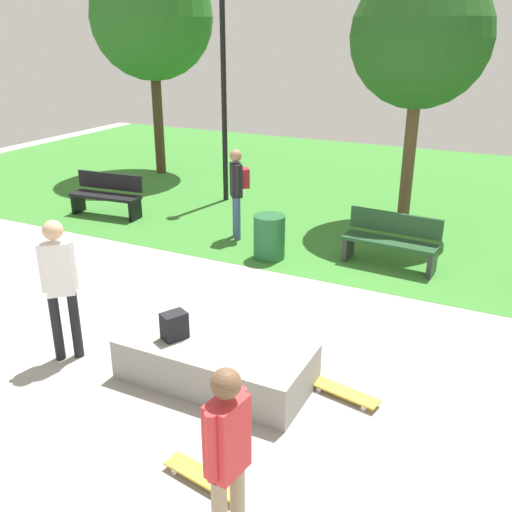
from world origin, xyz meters
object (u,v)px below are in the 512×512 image
object	(u,v)px
skater_performing_trick	(227,453)
park_bench_far_right	(107,194)
concrete_ledge	(216,362)
lamp_post	(223,74)
skateboard_spare	(344,392)
pedestrian_with_backpack	(237,186)
skateboard_by_ledge	(203,476)
tree_broad_elm	(421,38)
skater_watching	(60,280)
park_bench_near_path	(391,239)
backpack_on_ledge	(174,326)
trash_bin	(269,237)
tree_tall_oak	(152,18)

from	to	relation	value
skater_performing_trick	park_bench_far_right	world-z (taller)	skater_performing_trick
skater_performing_trick	concrete_ledge	bearing A→B (deg)	122.62
skater_performing_trick	lamp_post	bearing A→B (deg)	119.36
skateboard_spare	pedestrian_with_backpack	bearing A→B (deg)	130.80
lamp_post	pedestrian_with_backpack	distance (m)	3.24
concrete_ledge	skateboard_by_ledge	world-z (taller)	concrete_ledge
skater_performing_trick	skateboard_spare	size ratio (longest dim) A/B	2.04
skater_performing_trick	pedestrian_with_backpack	xyz separation A→B (m)	(-3.35, 6.41, 0.06)
concrete_ledge	skater_performing_trick	bearing A→B (deg)	-57.38
skateboard_by_ledge	tree_broad_elm	bearing A→B (deg)	90.67
skater_watching	park_bench_near_path	world-z (taller)	skater_watching
skateboard_spare	pedestrian_with_backpack	world-z (taller)	pedestrian_with_backpack
backpack_on_ledge	skateboard_spare	bearing A→B (deg)	129.77
skateboard_spare	park_bench_far_right	bearing A→B (deg)	148.74
backpack_on_ledge	pedestrian_with_backpack	size ratio (longest dim) A/B	0.18
lamp_post	trash_bin	size ratio (longest dim) A/B	6.11
trash_bin	backpack_on_ledge	bearing A→B (deg)	-81.17
backpack_on_ledge	skater_watching	world-z (taller)	skater_watching
backpack_on_ledge	park_bench_near_path	xyz separation A→B (m)	(1.42, 4.44, -0.17)
concrete_ledge	lamp_post	size ratio (longest dim) A/B	0.46
skater_watching	pedestrian_with_backpack	xyz separation A→B (m)	(-0.17, 4.79, -0.02)
skater_performing_trick	skateboard_by_ledge	world-z (taller)	skater_performing_trick
skater_performing_trick	tree_broad_elm	world-z (taller)	tree_broad_elm
skater_watching	park_bench_far_right	size ratio (longest dim) A/B	1.10
park_bench_near_path	trash_bin	size ratio (longest dim) A/B	2.06
tree_broad_elm	skateboard_spare	bearing A→B (deg)	-82.58
backpack_on_ledge	park_bench_far_right	bearing A→B (deg)	-106.55
skater_watching	tree_broad_elm	xyz separation A→B (m)	(2.50, 7.15, 2.59)
skateboard_by_ledge	tree_broad_elm	xyz separation A→B (m)	(-0.10, 8.23, 3.59)
backpack_on_ledge	tree_broad_elm	distance (m)	7.58
concrete_ledge	skateboard_spare	distance (m)	1.50
park_bench_far_right	tree_tall_oak	world-z (taller)	tree_tall_oak
skater_performing_trick	skateboard_by_ledge	xyz separation A→B (m)	(-0.58, 0.55, -0.92)
concrete_ledge	skater_performing_trick	xyz separation A→B (m)	(1.29, -2.01, 0.73)
trash_bin	skateboard_by_ledge	bearing A→B (deg)	-71.07
skateboard_spare	tree_broad_elm	world-z (taller)	tree_broad_elm
skater_watching	park_bench_near_path	size ratio (longest dim) A/B	1.10
skater_watching	trash_bin	xyz separation A→B (m)	(0.82, 4.11, -0.67)
backpack_on_ledge	park_bench_near_path	distance (m)	4.67
pedestrian_with_backpack	tree_broad_elm	bearing A→B (deg)	41.51
backpack_on_ledge	skateboard_spare	xyz separation A→B (m)	(1.92, 0.44, -0.59)
park_bench_near_path	lamp_post	world-z (taller)	lamp_post
tree_broad_elm	trash_bin	bearing A→B (deg)	-118.92
lamp_post	trash_bin	bearing A→B (deg)	-49.17
skateboard_by_ledge	tree_broad_elm	world-z (taller)	tree_broad_elm
skater_watching	park_bench_far_right	distance (m)	5.92
skateboard_spare	park_bench_far_right	world-z (taller)	park_bench_far_right
concrete_ledge	tree_tall_oak	distance (m)	11.20
backpack_on_ledge	park_bench_near_path	size ratio (longest dim) A/B	0.20
tree_tall_oak	trash_bin	distance (m)	8.00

